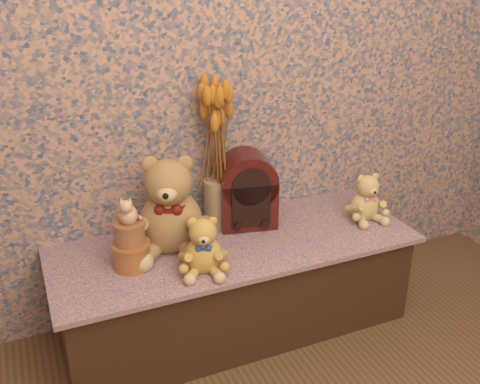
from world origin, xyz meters
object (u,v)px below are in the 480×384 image
(teddy_large, at_px, (170,199))
(biscuit_tin_lower, at_px, (132,255))
(teddy_small, at_px, (366,194))
(ceramic_vase, at_px, (219,203))
(teddy_medium, at_px, (203,241))
(cathedral_radio, at_px, (247,189))
(cat_figurine, at_px, (127,209))

(teddy_large, height_order, biscuit_tin_lower, teddy_large)
(teddy_large, height_order, teddy_small, teddy_large)
(teddy_large, bearing_deg, ceramic_vase, 44.19)
(teddy_large, bearing_deg, biscuit_tin_lower, -131.92)
(teddy_medium, distance_m, cathedral_radio, 0.40)
(teddy_small, distance_m, cathedral_radio, 0.52)
(cathedral_radio, height_order, ceramic_vase, cathedral_radio)
(biscuit_tin_lower, bearing_deg, cat_figurine, 0.00)
(teddy_small, distance_m, biscuit_tin_lower, 1.02)
(teddy_small, xyz_separation_m, cat_figurine, (-1.02, -0.00, 0.13))
(cathedral_radio, bearing_deg, teddy_small, -5.34)
(cat_figurine, bearing_deg, teddy_large, 45.28)
(cathedral_radio, xyz_separation_m, cat_figurine, (-0.53, -0.15, 0.08))
(teddy_large, relative_size, ceramic_vase, 2.00)
(cathedral_radio, bearing_deg, teddy_medium, -125.26)
(teddy_small, xyz_separation_m, ceramic_vase, (-0.60, 0.19, -0.01))
(ceramic_vase, height_order, cat_figurine, cat_figurine)
(cathedral_radio, xyz_separation_m, ceramic_vase, (-0.11, 0.04, -0.06))
(ceramic_vase, relative_size, biscuit_tin_lower, 1.52)
(teddy_large, height_order, cathedral_radio, teddy_large)
(teddy_medium, height_order, biscuit_tin_lower, teddy_medium)
(teddy_small, bearing_deg, cat_figurine, -174.26)
(teddy_medium, relative_size, cat_figurine, 2.06)
(ceramic_vase, bearing_deg, teddy_large, -157.14)
(teddy_medium, height_order, cathedral_radio, cathedral_radio)
(teddy_medium, relative_size, biscuit_tin_lower, 1.70)
(cathedral_radio, relative_size, ceramic_vase, 1.57)
(teddy_large, height_order, teddy_medium, teddy_large)
(teddy_medium, xyz_separation_m, cathedral_radio, (0.29, 0.27, 0.05))
(teddy_medium, distance_m, teddy_small, 0.79)
(teddy_large, xyz_separation_m, cat_figurine, (-0.18, -0.09, 0.03))
(teddy_medium, xyz_separation_m, cat_figurine, (-0.24, 0.12, 0.12))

